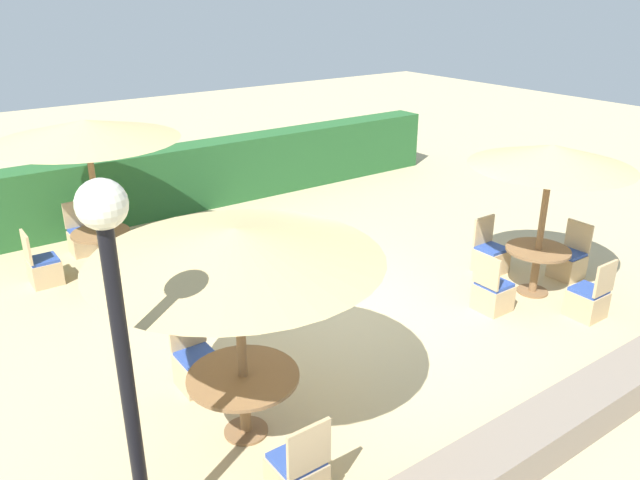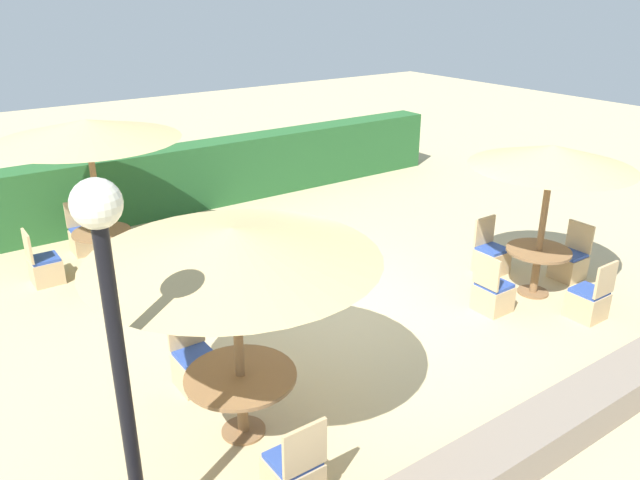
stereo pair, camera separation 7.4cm
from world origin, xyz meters
The scene contains 19 objects.
ground_plane centered at (0.00, 0.00, 0.00)m, with size 40.00×40.00×0.00m, color #C6B284.
hedge_row centered at (0.00, 5.54, 0.69)m, with size 13.00×0.70×1.39m, color #28602D.
stone_border centered at (0.00, -3.67, 0.21)m, with size 10.00×0.56×0.42m, color gray.
lamp_post centered at (-4.02, -2.45, 2.35)m, with size 0.36×0.36×3.32m.
parasol_front_left centered at (-2.60, -1.63, 2.22)m, with size 2.90×2.90×2.38m.
round_table_front_left centered at (-2.60, -1.63, 0.60)m, with size 1.19×1.19×0.74m.
patio_chair_front_left_south centered at (-2.65, -2.72, 0.26)m, with size 0.46×0.46×0.93m.
patio_chair_front_left_north centered at (-2.64, -0.53, 0.26)m, with size 0.46×0.46×0.93m.
parasol_front_right centered at (2.75, -1.36, 2.21)m, with size 2.40×2.40×2.38m.
round_table_front_right centered at (2.75, -1.36, 0.57)m, with size 0.98×0.98×0.75m.
patio_chair_front_right_west centered at (1.75, -1.35, 0.26)m, with size 0.46×0.46×0.93m.
patio_chair_front_right_east centered at (3.68, -1.33, 0.26)m, with size 0.46×0.46×0.93m.
patio_chair_front_right_south centered at (2.72, -2.31, 0.26)m, with size 0.46×0.46×0.93m.
patio_chair_front_right_north centered at (2.80, -0.43, 0.26)m, with size 0.46×0.46×0.93m.
parasol_back_left centered at (-2.48, 3.43, 2.40)m, with size 2.91×2.91×2.57m.
round_table_back_left centered at (-2.48, 3.43, 0.53)m, with size 0.95×0.95×0.70m.
patio_chair_back_left_west centered at (-3.44, 3.48, 0.26)m, with size 0.46×0.46×0.93m.
patio_chair_back_left_north centered at (-2.54, 4.40, 0.26)m, with size 0.46×0.46×0.93m.
patio_chair_back_left_south centered at (-2.53, 2.43, 0.26)m, with size 0.46×0.46×0.93m.
Camera 2 is at (-5.10, -6.60, 4.51)m, focal length 35.00 mm.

